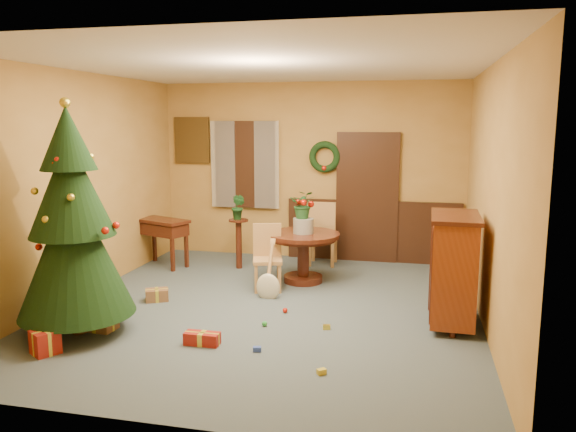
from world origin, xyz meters
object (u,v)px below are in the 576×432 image
(dining_table, at_px, (303,248))
(chair_near, at_px, (267,255))
(writing_desk, at_px, (163,231))
(sideboard, at_px, (453,267))
(christmas_tree, at_px, (73,225))

(dining_table, bearing_deg, chair_near, -133.61)
(dining_table, distance_m, writing_desk, 2.37)
(chair_near, bearing_deg, writing_desk, 157.18)
(dining_table, bearing_deg, sideboard, -33.79)
(writing_desk, distance_m, sideboard, 4.62)
(dining_table, distance_m, chair_near, 0.60)
(chair_near, relative_size, sideboard, 0.71)
(chair_near, distance_m, christmas_tree, 2.67)
(christmas_tree, bearing_deg, writing_desk, 97.15)
(sideboard, bearing_deg, chair_near, 159.62)
(dining_table, xyz_separation_m, christmas_tree, (-1.98, -2.48, 0.69))
(writing_desk, bearing_deg, christmas_tree, -82.85)
(christmas_tree, xyz_separation_m, sideboard, (3.94, 1.16, -0.52))
(writing_desk, bearing_deg, dining_table, -9.20)
(dining_table, distance_m, christmas_tree, 3.24)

